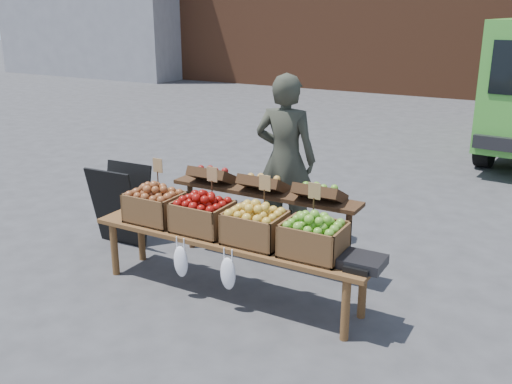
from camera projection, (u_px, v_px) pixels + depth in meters
The scene contains 10 objects.
ground at pixel (215, 270), 5.76m from camera, with size 80.00×80.00×0.00m, color #3F3F41.
vendor at pixel (285, 159), 6.25m from camera, with size 0.68×0.45×1.88m, color #323529.
chalkboard_sign at pixel (121, 205), 6.29m from camera, with size 0.59×0.33×0.90m, color black, non-canonical shape.
back_table at pixel (264, 217), 5.72m from camera, with size 2.10×0.44×1.04m, color #3B2414, non-canonical shape.
display_bench at pixel (229, 266), 5.18m from camera, with size 2.70×0.56×0.57m, color brown, non-canonical shape.
crate_golden_apples at pixel (155, 207), 5.44m from camera, with size 0.50×0.40×0.28m, color #995528, non-canonical shape.
crate_russet_pears at pixel (203, 217), 5.18m from camera, with size 0.50×0.40×0.28m, color maroon, non-canonical shape.
crate_red_apples at pixel (255, 228), 4.92m from camera, with size 0.50×0.40×0.28m, color gold, non-canonical shape.
crate_green_apples at pixel (314, 240), 4.67m from camera, with size 0.50×0.40×0.28m, color #448823, non-canonical shape.
weighing_scale at pixel (363, 262), 4.50m from camera, with size 0.34×0.30×0.08m, color black.
Camera 1 is at (2.93, -4.36, 2.51)m, focal length 40.00 mm.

